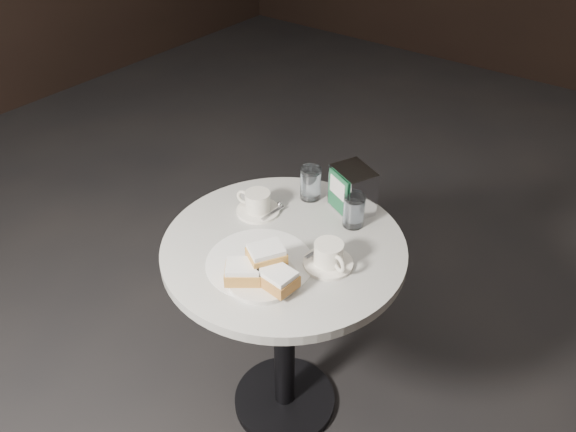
# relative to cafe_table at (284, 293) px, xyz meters

# --- Properties ---
(ground) EXTENTS (7.00, 7.00, 0.00)m
(ground) POSITION_rel_cafe_table_xyz_m (0.00, 0.00, -0.55)
(ground) COLOR black
(ground) RESTS_ON ground
(cafe_table) EXTENTS (0.70, 0.70, 0.74)m
(cafe_table) POSITION_rel_cafe_table_xyz_m (0.00, 0.00, 0.00)
(cafe_table) COLOR black
(cafe_table) RESTS_ON ground
(sugar_spill) EXTENTS (0.39, 0.39, 0.00)m
(sugar_spill) POSITION_rel_cafe_table_xyz_m (-0.00, -0.10, 0.20)
(sugar_spill) COLOR white
(sugar_spill) RESTS_ON cafe_table
(beignet_plate) EXTENTS (0.24, 0.24, 0.09)m
(beignet_plate) POSITION_rel_cafe_table_xyz_m (0.05, -0.16, 0.23)
(beignet_plate) COLOR silver
(beignet_plate) RESTS_ON cafe_table
(coffee_cup_left) EXTENTS (0.15, 0.15, 0.07)m
(coffee_cup_left) POSITION_rel_cafe_table_xyz_m (-0.16, 0.07, 0.23)
(coffee_cup_left) COLOR white
(coffee_cup_left) RESTS_ON cafe_table
(coffee_cup_right) EXTENTS (0.18, 0.18, 0.07)m
(coffee_cup_right) POSITION_rel_cafe_table_xyz_m (0.15, 0.00, 0.23)
(coffee_cup_right) COLOR white
(coffee_cup_right) RESTS_ON cafe_table
(water_glass_left) EXTENTS (0.08, 0.08, 0.11)m
(water_glass_left) POSITION_rel_cafe_table_xyz_m (-0.07, 0.24, 0.25)
(water_glass_left) COLOR white
(water_glass_left) RESTS_ON cafe_table
(water_glass_right) EXTENTS (0.08, 0.08, 0.10)m
(water_glass_right) POSITION_rel_cafe_table_xyz_m (0.11, 0.19, 0.25)
(water_glass_right) COLOR silver
(water_glass_right) RESTS_ON cafe_table
(napkin_dispenser) EXTENTS (0.15, 0.14, 0.14)m
(napkin_dispenser) POSITION_rel_cafe_table_xyz_m (0.06, 0.25, 0.27)
(napkin_dispenser) COLOR silver
(napkin_dispenser) RESTS_ON cafe_table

